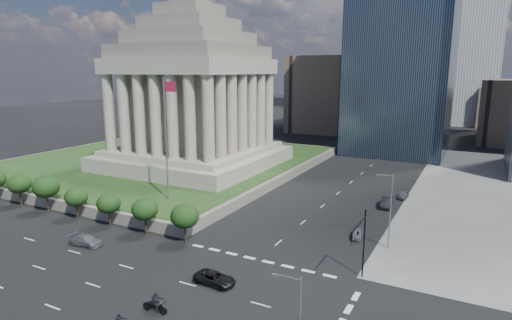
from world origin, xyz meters
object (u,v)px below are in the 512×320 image
Objects in this scene: traffic_signal_ne at (360,239)px; street_lamp_north at (389,207)px; parked_sedan_near at (357,234)px; pickup_truck at (215,278)px; parked_sedan_mid at (386,203)px; motorcycle_trail at (155,303)px; suv_grey at (86,240)px; parked_sedan_far at (403,195)px; war_memorial at (192,77)px; flagpole at (166,132)px.

street_lamp_north is at bearing 85.81° from traffic_signal_ne.
street_lamp_north reaches higher than parked_sedan_near.
pickup_truck is at bearing -152.21° from traffic_signal_ne.
traffic_signal_ne is 2.23× the size of parked_sedan_near.
motorcycle_trail reaches higher than parked_sedan_mid.
parked_sedan_far is at bearing -43.90° from suv_grey.
war_memorial is 48.73m from parked_sedan_mid.
parked_sedan_near is at bearing 158.64° from street_lamp_north.
parked_sedan_mid is at bearing -7.05° from war_memorial.
parked_sedan_mid is (31.65, 18.58, -12.34)m from flagpole.
parked_sedan_far is (33.92, 42.04, -0.05)m from suv_grey.
war_memorial is at bearing -176.21° from parked_sedan_far.
parked_sedan_far is at bearing 71.82° from parked_sedan_mid.
parked_sedan_near is at bearing 62.20° from motorcycle_trail.
parked_sedan_near is (-4.33, 1.69, -5.05)m from street_lamp_north.
street_lamp_north is at bearing -34.99° from pickup_truck.
flagpole is at bearing -153.75° from parked_sedan_mid.
parked_sedan_mid is at bearing 95.30° from traffic_signal_ne.
flagpole is 4.24× the size of parked_sedan_mid.
war_memorial is at bearing 116.89° from flagpole.
street_lamp_north reaches higher than traffic_signal_ne.
parked_sedan_near is at bearing -97.12° from parked_sedan_mid.
pickup_truck is 1.02× the size of parked_sedan_mid.
street_lamp_north is 2.66× the size of parked_sedan_far.
pickup_truck is 21.11m from suv_grey.
parked_sedan_mid is at bearing -101.89° from parked_sedan_far.
flagpole is 5.32× the size of parked_sedan_far.
street_lamp_north reaches higher than parked_sedan_mid.
traffic_signal_ne reaches higher than motorcycle_trail.
flagpole reaches higher than street_lamp_north.
flagpole is at bearing 175.91° from parked_sedan_near.
suv_grey is (-34.92, -6.42, -4.56)m from traffic_signal_ne.
flagpole reaches higher than parked_sedan_mid.
street_lamp_north is (47.33, -23.00, -15.74)m from war_memorial.
flagpole is 38.72m from parked_sedan_mid.
suv_grey reaches higher than parked_sedan_near.
suv_grey is (-0.59, -16.72, -12.43)m from flagpole.
suv_grey is at bearing -169.59° from traffic_signal_ne.
parked_sedan_far is at bearing 94.30° from street_lamp_north.
flagpole is 4.23× the size of suv_grey.
war_memorial is 61.28m from motorcycle_trail.
pickup_truck is at bearing -40.64° from flagpole.
flagpole reaches higher than suv_grey.
motorcycle_trail reaches higher than parked_sedan_near.
flagpole is at bearing 52.63° from pickup_truck.
suv_grey is at bearing -136.57° from parked_sedan_mid.
parked_sedan_far is at bearing 74.62° from parked_sedan_near.
parked_sedan_near is at bearing -26.36° from war_memorial.
parked_sedan_mid is at bearing 30.42° from flagpole.
war_memorial is at bearing 143.58° from traffic_signal_ne.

